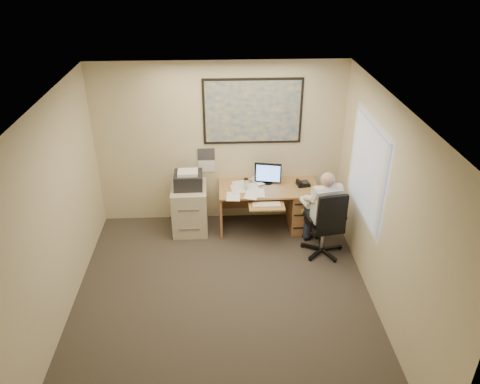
{
  "coord_description": "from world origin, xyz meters",
  "views": [
    {
      "loc": [
        -0.01,
        -4.75,
        4.28
      ],
      "look_at": [
        0.28,
        1.3,
        0.98
      ],
      "focal_mm": 35.0,
      "sensor_mm": 36.0,
      "label": 1
    }
  ],
  "objects_px": {
    "filing_cabinet": "(190,204)",
    "person": "(325,213)",
    "office_chair": "(323,236)",
    "desk": "(288,203)"
  },
  "relations": [
    {
      "from": "filing_cabinet",
      "to": "person",
      "type": "xyz_separation_m",
      "value": [
        2.05,
        -0.72,
        0.21
      ]
    },
    {
      "from": "office_chair",
      "to": "person",
      "type": "height_order",
      "value": "person"
    },
    {
      "from": "desk",
      "to": "person",
      "type": "bearing_deg",
      "value": -60.04
    },
    {
      "from": "filing_cabinet",
      "to": "office_chair",
      "type": "bearing_deg",
      "value": -22.28
    },
    {
      "from": "desk",
      "to": "office_chair",
      "type": "height_order",
      "value": "office_chair"
    },
    {
      "from": "filing_cabinet",
      "to": "person",
      "type": "distance_m",
      "value": 2.19
    },
    {
      "from": "filing_cabinet",
      "to": "person",
      "type": "relative_size",
      "value": 0.8
    },
    {
      "from": "person",
      "to": "office_chair",
      "type": "bearing_deg",
      "value": -108.64
    },
    {
      "from": "desk",
      "to": "office_chair",
      "type": "distance_m",
      "value": 0.94
    },
    {
      "from": "office_chair",
      "to": "filing_cabinet",
      "type": "bearing_deg",
      "value": 148.47
    }
  ]
}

